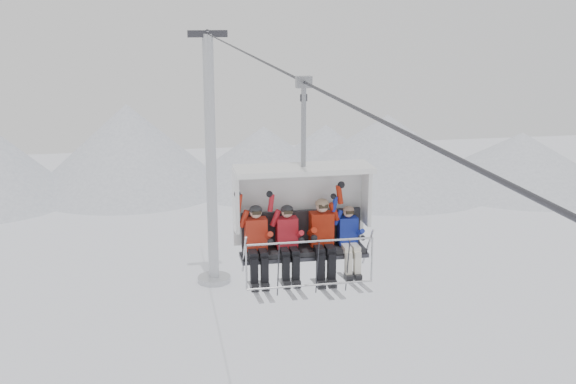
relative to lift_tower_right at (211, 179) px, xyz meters
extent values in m
cone|color=silver|center=(-5.00, 22.00, -2.28)|extent=(16.00, 16.00, 7.00)
cone|color=silver|center=(6.00, 21.00, -3.28)|extent=(14.00, 14.00, 5.00)
cone|color=silver|center=(16.00, 19.00, -2.78)|extent=(18.00, 18.00, 6.00)
cone|color=silver|center=(27.00, 17.00, -3.53)|extent=(16.00, 16.00, 4.50)
cone|color=silver|center=(12.00, 24.00, -3.53)|extent=(12.00, 12.00, 4.50)
cylinder|color=#ADAFB4|center=(0.00, 0.00, 0.87)|extent=(0.56, 0.56, 13.30)
cylinder|color=#ADAFB4|center=(0.00, 0.00, -5.63)|extent=(1.80, 1.80, 0.30)
cube|color=#313136|center=(0.00, 0.00, 7.52)|extent=(2.00, 0.35, 0.35)
cylinder|color=#313136|center=(0.00, -22.00, 7.52)|extent=(0.06, 50.00, 0.06)
cube|color=black|center=(0.00, -23.73, 4.17)|extent=(2.44, 0.55, 0.10)
cube|color=black|center=(0.00, -23.47, 4.57)|extent=(2.44, 0.10, 0.71)
cube|color=#313136|center=(0.00, -23.73, 4.08)|extent=(2.55, 0.60, 0.08)
cube|color=white|center=(0.00, -23.25, 5.02)|extent=(2.72, 0.10, 1.62)
cube|color=white|center=(0.00, -23.65, 5.83)|extent=(2.72, 0.90, 0.10)
cylinder|color=#B6B5BA|center=(0.00, -24.28, 4.54)|extent=(2.48, 0.04, 0.04)
cylinder|color=#B6B5BA|center=(0.00, -24.35, 3.67)|extent=(2.48, 0.04, 0.04)
cylinder|color=gray|center=(0.00, -23.63, 6.67)|extent=(0.10, 0.10, 1.69)
cube|color=gray|center=(0.00, -23.63, 7.52)|extent=(0.30, 0.18, 0.22)
cube|color=red|center=(-0.96, -23.69, 4.57)|extent=(0.43, 0.29, 0.63)
sphere|color=tan|center=(-0.96, -23.73, 5.02)|extent=(0.24, 0.24, 0.24)
cube|color=black|center=(-1.06, -24.13, 3.96)|extent=(0.14, 0.15, 0.51)
cube|color=black|center=(-0.86, -24.13, 3.96)|extent=(0.14, 0.15, 0.51)
cube|color=#AFB1B9|center=(-1.06, -24.23, 3.57)|extent=(0.10, 1.69, 0.26)
cube|color=#AFB1B9|center=(-0.86, -24.23, 3.57)|extent=(0.10, 1.69, 0.26)
cube|color=red|center=(-0.34, -23.69, 4.56)|extent=(0.42, 0.28, 0.62)
sphere|color=tan|center=(-0.34, -23.73, 5.00)|extent=(0.23, 0.23, 0.23)
cube|color=black|center=(-0.44, -24.13, 3.97)|extent=(0.14, 0.15, 0.50)
cube|color=black|center=(-0.24, -24.13, 3.97)|extent=(0.14, 0.15, 0.50)
cube|color=#AFB1B9|center=(-0.44, -24.23, 3.58)|extent=(0.09, 1.69, 0.26)
cube|color=#AFB1B9|center=(-0.24, -24.23, 3.58)|extent=(0.09, 1.69, 0.26)
cube|color=#AD210C|center=(0.36, -23.69, 4.59)|extent=(0.46, 0.31, 0.68)
sphere|color=tan|center=(0.36, -23.73, 5.08)|extent=(0.25, 0.25, 0.25)
cube|color=black|center=(0.25, -24.13, 3.95)|extent=(0.15, 0.15, 0.55)
cube|color=black|center=(0.47, -24.13, 3.95)|extent=(0.15, 0.15, 0.55)
cube|color=#AFB1B9|center=(0.25, -24.23, 3.53)|extent=(0.10, 1.69, 0.26)
cube|color=#AFB1B9|center=(0.47, -24.23, 3.53)|extent=(0.10, 1.69, 0.26)
cube|color=#18299A|center=(0.91, -23.69, 4.53)|extent=(0.38, 0.25, 0.56)
sphere|color=tan|center=(0.91, -23.73, 4.92)|extent=(0.21, 0.21, 0.21)
cube|color=silver|center=(0.82, -24.13, 3.99)|extent=(0.13, 0.15, 0.45)
cube|color=silver|center=(1.00, -24.13, 3.99)|extent=(0.13, 0.15, 0.45)
cube|color=#AFB1B9|center=(0.82, -24.23, 3.63)|extent=(0.09, 1.69, 0.26)
cube|color=#AFB1B9|center=(1.00, -24.23, 3.63)|extent=(0.09, 1.69, 0.26)
camera|label=1|loc=(-2.83, -37.12, 8.95)|focal=45.00mm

